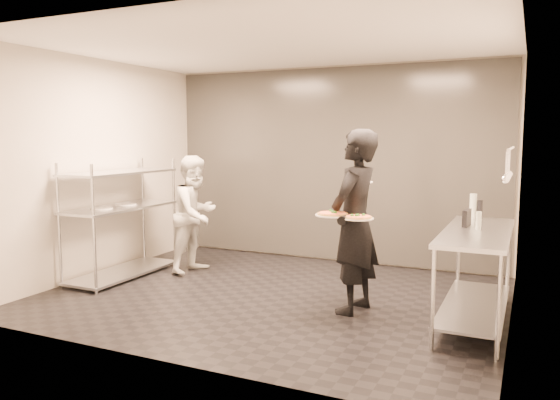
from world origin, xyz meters
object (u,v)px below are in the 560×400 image
at_px(waiter, 355,222).
at_px(salad_plate, 359,180).
at_px(bottle_green, 473,206).
at_px(pos_monitor, 467,218).
at_px(bottle_dark, 480,209).
at_px(chef, 196,214).
at_px(pizza_plate_far, 358,217).
at_px(pass_rack, 121,217).
at_px(prep_counter, 476,260).
at_px(pizza_plate_near, 333,214).
at_px(bottle_clear, 479,221).

height_order(waiter, salad_plate, waiter).
bearing_deg(bottle_green, pos_monitor, -90.04).
distance_m(pos_monitor, bottle_dark, 0.60).
bearing_deg(salad_plate, bottle_dark, 28.15).
bearing_deg(bottle_green, chef, -176.82).
height_order(pizza_plate_far, salad_plate, salad_plate).
distance_m(waiter, pos_monitor, 1.10).
bearing_deg(waiter, pass_rack, -84.11).
xyz_separation_m(salad_plate, pos_monitor, (1.10, 0.03, -0.34)).
height_order(prep_counter, bottle_green, bottle_green).
bearing_deg(pizza_plate_far, prep_counter, 19.72).
distance_m(pizza_plate_near, pizza_plate_far, 0.27).
height_order(pizza_plate_far, bottle_clear, bottle_clear).
height_order(prep_counter, bottle_clear, bottle_clear).
height_order(chef, salad_plate, chef).
relative_size(waiter, bottle_dark, 9.45).
distance_m(waiter, salad_plate, 0.50).
xyz_separation_m(bottle_green, bottle_clear, (0.12, -0.77, -0.05)).
bearing_deg(prep_counter, pos_monitor, 121.01).
distance_m(pass_rack, pos_monitor, 4.22).
distance_m(salad_plate, bottle_dark, 1.37).
xyz_separation_m(waiter, pizza_plate_near, (-0.16, -0.23, 0.10)).
bearing_deg(prep_counter, bottle_green, 98.50).
distance_m(pos_monitor, bottle_clear, 0.21).
distance_m(prep_counter, pos_monitor, 0.44).
distance_m(pass_rack, pizza_plate_near, 3.03).
distance_m(chef, pizza_plate_far, 2.73).
bearing_deg(prep_counter, waiter, -173.95).
bearing_deg(pass_rack, bottle_dark, 10.62).
xyz_separation_m(prep_counter, pizza_plate_near, (-1.33, -0.36, 0.41)).
xyz_separation_m(salad_plate, bottle_clear, (1.23, -0.14, -0.34)).
xyz_separation_m(pizza_plate_far, bottle_dark, (1.01, 1.18, -0.01)).
xyz_separation_m(pizza_plate_far, salad_plate, (-0.16, 0.55, 0.32)).
relative_size(prep_counter, pizza_plate_near, 5.22).
relative_size(pos_monitor, bottle_green, 0.87).
bearing_deg(bottle_green, pizza_plate_near, -136.38).
bearing_deg(pos_monitor, bottle_dark, 88.03).
distance_m(chef, bottle_clear, 3.65).
xyz_separation_m(pos_monitor, bottle_green, (0.00, 0.60, 0.05)).
bearing_deg(chef, prep_counter, -93.66).
bearing_deg(bottle_green, bottle_clear, -80.77).
distance_m(salad_plate, bottle_green, 1.30).
bearing_deg(waiter, chef, -98.70).
xyz_separation_m(pos_monitor, bottle_dark, (0.07, 0.60, 0.02)).
xyz_separation_m(prep_counter, bottle_clear, (0.01, 0.03, 0.38)).
distance_m(prep_counter, pizza_plate_near, 1.44).
height_order(salad_plate, bottle_green, salad_plate).
distance_m(waiter, chef, 2.53).
relative_size(pizza_plate_near, salad_plate, 1.22).
height_order(prep_counter, bottle_dark, bottle_dark).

